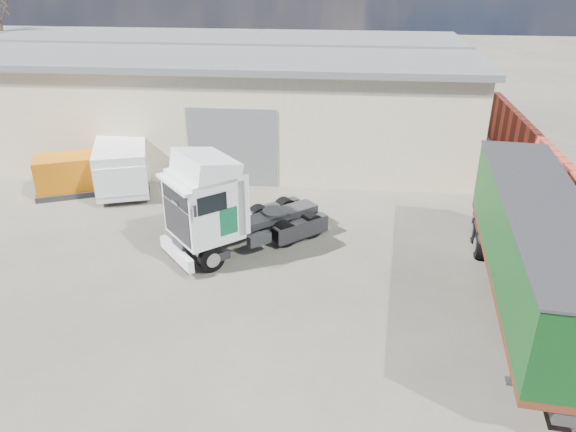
# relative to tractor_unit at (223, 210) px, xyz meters

# --- Properties ---
(ground) EXTENTS (120.00, 120.00, 0.00)m
(ground) POSITION_rel_tractor_unit_xyz_m (1.15, -3.86, -1.64)
(ground) COLOR #2C2924
(ground) RESTS_ON ground
(warehouse) EXTENTS (30.60, 12.60, 5.42)m
(warehouse) POSITION_rel_tractor_unit_xyz_m (-4.85, 12.13, 1.02)
(warehouse) COLOR beige
(warehouse) RESTS_ON ground
(brick_boundary_wall) EXTENTS (0.35, 26.00, 2.50)m
(brick_boundary_wall) POSITION_rel_tractor_unit_xyz_m (12.65, 2.14, -0.39)
(brick_boundary_wall) COLOR #983526
(brick_boundary_wall) RESTS_ON ground
(tractor_unit) EXTENTS (5.75, 5.38, 3.90)m
(tractor_unit) POSITION_rel_tractor_unit_xyz_m (0.00, 0.00, 0.00)
(tractor_unit) COLOR black
(tractor_unit) RESTS_ON ground
(box_trailer) EXTENTS (3.35, 10.92, 3.57)m
(box_trailer) POSITION_rel_tractor_unit_xyz_m (9.70, -2.60, 0.54)
(box_trailer) COLOR #2D2D30
(box_trailer) RESTS_ON ground
(panel_van) EXTENTS (3.71, 5.71, 2.17)m
(panel_van) POSITION_rel_tractor_unit_xyz_m (-5.78, 5.55, -0.52)
(panel_van) COLOR black
(panel_van) RESTS_ON ground
(orange_skip) EXTENTS (3.21, 2.66, 1.72)m
(orange_skip) POSITION_rel_tractor_unit_xyz_m (-7.95, 4.50, -0.89)
(orange_skip) COLOR #2D2D30
(orange_skip) RESTS_ON ground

